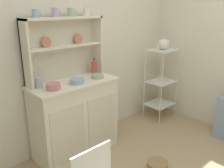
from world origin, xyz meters
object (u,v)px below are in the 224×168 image
floor_basket (157,167)px  bowl_mixing_large (53,86)px  bakers_rack (161,78)px  porcelain_teapot (163,44)px  cup_sky_0 (36,13)px  hutch_cabinet (75,117)px  jam_bottle (94,68)px  hutch_shelf_unit (63,44)px  utensil_jar (39,82)px

floor_basket → bowl_mixing_large: bowl_mixing_large is taller
bakers_rack → porcelain_teapot: bearing=180.0°
floor_basket → cup_sky_0: 1.98m
cup_sky_0 → porcelain_teapot: size_ratio=0.35×
floor_basket → hutch_cabinet: bearing=113.6°
bowl_mixing_large → porcelain_teapot: 1.80m
floor_basket → jam_bottle: bearing=91.7°
hutch_cabinet → bakers_rack: bakers_rack is taller
bowl_mixing_large → cup_sky_0: bearing=95.3°
cup_sky_0 → porcelain_teapot: 1.87m
hutch_shelf_unit → floor_basket: (0.39, -1.06, -1.21)m
hutch_cabinet → bowl_mixing_large: bowl_mixing_large is taller
hutch_cabinet → utensil_jar: size_ratio=3.91×
jam_bottle → utensil_jar: size_ratio=0.78×
cup_sky_0 → utensil_jar: size_ratio=0.34×
hutch_cabinet → cup_sky_0: 1.20m
hutch_cabinet → porcelain_teapot: size_ratio=4.03×
hutch_cabinet → bakers_rack: 1.51m
hutch_cabinet → utensil_jar: (-0.36, 0.08, 0.49)m
bowl_mixing_large → jam_bottle: size_ratio=0.74×
utensil_jar → hutch_cabinet: bearing=-12.1°
cup_sky_0 → bakers_rack: bearing=-7.1°
bakers_rack → bowl_mixing_large: (-1.78, 0.03, 0.27)m
hutch_shelf_unit → cup_sky_0: size_ratio=10.70×
bakers_rack → utensil_jar: bearing=174.5°
bakers_rack → utensil_jar: utensil_jar is taller
cup_sky_0 → bowl_mixing_large: bearing=-84.7°
bakers_rack → utensil_jar: 1.89m
hutch_cabinet → bakers_rack: (1.49, -0.10, 0.19)m
hutch_shelf_unit → bakers_rack: hutch_shelf_unit is taller
floor_basket → porcelain_teapot: (1.10, 0.80, 1.08)m
floor_basket → cup_sky_0: cup_sky_0 is taller
bakers_rack → jam_bottle: bearing=170.6°
hutch_shelf_unit → bowl_mixing_large: size_ratio=6.31×
bakers_rack → porcelain_teapot: porcelain_teapot is taller
floor_basket → porcelain_teapot: bearing=36.0°
cup_sky_0 → jam_bottle: 0.93m
bowl_mixing_large → porcelain_teapot: bearing=-0.9°
cup_sky_0 → porcelain_teapot: cup_sky_0 is taller
hutch_cabinet → floor_basket: hutch_cabinet is taller
bowl_mixing_large → porcelain_teapot: size_ratio=0.59×
cup_sky_0 → utensil_jar: 0.67m
hutch_cabinet → hutch_shelf_unit: 0.84m
utensil_jar → floor_basket: bearing=-52.2°
hutch_shelf_unit → porcelain_teapot: 1.52m
hutch_cabinet → utensil_jar: utensil_jar is taller
bakers_rack → floor_basket: (-1.10, -0.80, -0.57)m
floor_basket → jam_bottle: 1.33m
utensil_jar → porcelain_teapot: porcelain_teapot is taller
hutch_cabinet → bowl_mixing_large: (-0.29, -0.07, 0.46)m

